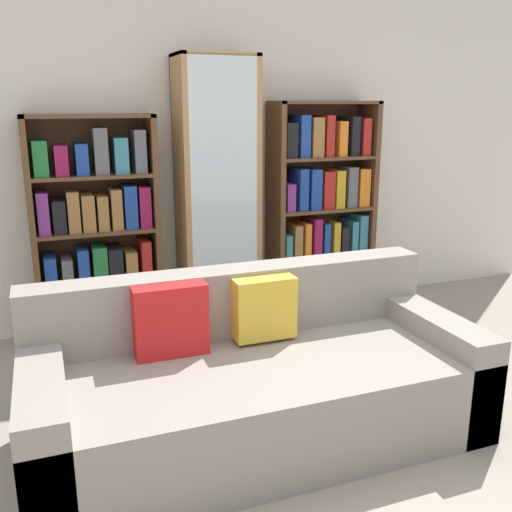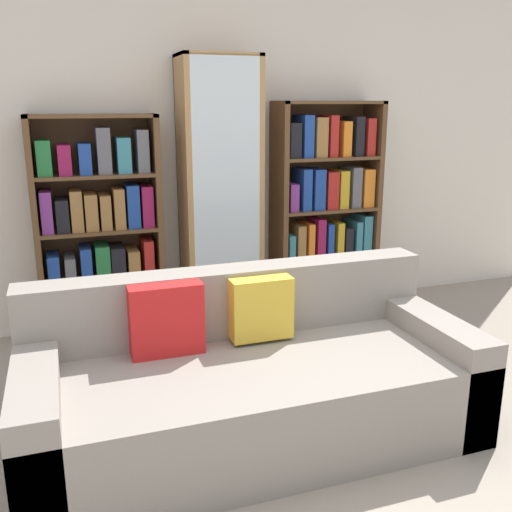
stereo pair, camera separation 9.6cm
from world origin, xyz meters
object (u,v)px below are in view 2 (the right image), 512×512
at_px(bookshelf_left, 100,234).
at_px(display_cabinet, 220,195).
at_px(couch, 250,383).
at_px(wine_bottle, 311,322).
at_px(bookshelf_right, 325,212).

height_order(bookshelf_left, display_cabinet, display_cabinet).
xyz_separation_m(couch, bookshelf_left, (-0.58, 1.58, 0.47)).
relative_size(display_cabinet, wine_bottle, 5.27).
xyz_separation_m(couch, display_cabinet, (0.29, 1.57, 0.70)).
xyz_separation_m(bookshelf_left, display_cabinet, (0.87, -0.02, 0.23)).
distance_m(bookshelf_right, wine_bottle, 0.99).
relative_size(display_cabinet, bookshelf_right, 1.19).
height_order(display_cabinet, bookshelf_right, display_cabinet).
bearing_deg(bookshelf_right, bookshelf_left, 179.98).
bearing_deg(wine_bottle, couch, -128.88).
xyz_separation_m(display_cabinet, wine_bottle, (0.47, -0.62, -0.83)).
height_order(couch, display_cabinet, display_cabinet).
relative_size(couch, wine_bottle, 5.87).
distance_m(bookshelf_left, display_cabinet, 0.90).
relative_size(bookshelf_left, bookshelf_right, 0.95).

